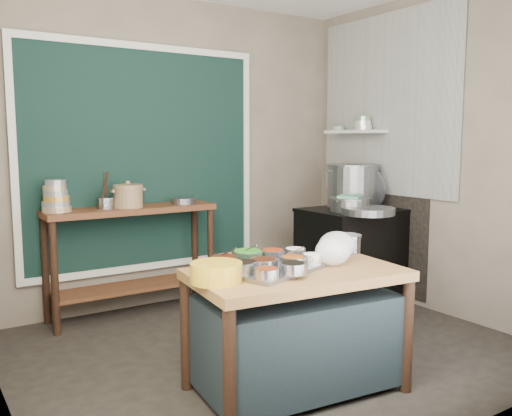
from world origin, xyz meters
TOP-DOWN VIEW (x-y plane):
  - floor at (0.00, 0.00)m, footprint 3.50×3.00m
  - back_wall at (0.00, 1.51)m, footprint 3.50×0.02m
  - right_wall at (1.76, 0.00)m, footprint 0.02×3.00m
  - curtain_panel at (-0.35, 1.47)m, footprint 2.10×0.02m
  - curtain_frame at (-0.35, 1.46)m, footprint 2.22×0.03m
  - tile_panel at (1.74, 0.55)m, footprint 0.02×1.70m
  - soot_patch at (1.74, 0.65)m, footprint 0.01×1.30m
  - wall_shelf at (1.63, 0.85)m, footprint 0.22×0.70m
  - prep_table at (-0.24, -0.65)m, footprint 1.32×0.85m
  - back_counter at (-0.55, 1.28)m, footprint 1.45×0.40m
  - stove_block at (1.35, 0.55)m, footprint 0.90×0.68m
  - stove_top at (1.35, 0.55)m, footprint 0.92×0.69m
  - condiment_tray at (-0.39, -0.60)m, footprint 0.67×0.56m
  - condiment_bowls at (-0.42, -0.58)m, footprint 0.66×0.53m
  - yellow_basin at (-0.78, -0.63)m, footprint 0.29×0.29m
  - saucepan at (0.35, -0.42)m, footprint 0.29×0.29m
  - plastic_bag_a at (0.02, -0.67)m, footprint 0.24×0.20m
  - plastic_bag_b at (0.14, -0.57)m, footprint 0.27×0.23m
  - bowl_stack at (-1.16, 1.30)m, footprint 0.23×0.23m
  - utensil_cup at (-0.77, 1.28)m, footprint 0.16×0.16m
  - ceramic_crock at (-0.58, 1.24)m, footprint 0.29×0.29m
  - wide_bowl at (-0.08, 1.24)m, footprint 0.24×0.24m
  - stock_pot at (1.45, 0.68)m, footprint 0.67×0.67m
  - pot_lid at (1.56, 0.56)m, footprint 0.10×0.40m
  - steamer at (1.20, 0.44)m, footprint 0.42×0.42m
  - green_cloth at (1.20, 0.44)m, footprint 0.31×0.29m
  - shallow_pan at (1.18, 0.19)m, footprint 0.58×0.58m
  - shelf_bowl_stack at (1.63, 0.74)m, footprint 0.17×0.17m
  - shelf_bowl_green at (1.63, 1.10)m, footprint 0.15×0.15m

SIDE VIEW (x-z plane):
  - floor at x=0.00m, z-range -0.02..0.00m
  - prep_table at x=-0.24m, z-range 0.00..0.75m
  - stove_block at x=1.35m, z-range 0.00..0.85m
  - back_counter at x=-0.55m, z-range 0.00..0.95m
  - soot_patch at x=1.74m, z-range 0.05..1.35m
  - condiment_tray at x=-0.39m, z-range 0.75..0.78m
  - yellow_basin at x=-0.78m, z-range 0.75..0.86m
  - condiment_bowls at x=-0.42m, z-range 0.77..0.85m
  - saucepan at x=0.35m, z-range 0.75..0.87m
  - plastic_bag_a at x=0.02m, z-range 0.75..0.93m
  - plastic_bag_b at x=0.14m, z-range 0.75..0.94m
  - stove_top at x=1.35m, z-range 0.85..0.88m
  - shallow_pan at x=1.18m, z-range 0.88..0.94m
  - steamer at x=1.20m, z-range 0.88..1.01m
  - wide_bowl at x=-0.08m, z-range 0.95..1.00m
  - utensil_cup at x=-0.77m, z-range 0.95..1.04m
  - green_cloth at x=1.20m, z-range 1.01..1.02m
  - ceramic_crock at x=-0.58m, z-range 0.95..1.13m
  - bowl_stack at x=-1.16m, z-range 0.93..1.19m
  - pot_lid at x=1.56m, z-range 0.88..1.27m
  - stock_pot at x=1.45m, z-range 0.88..1.29m
  - curtain_panel at x=-0.35m, z-range 0.40..2.30m
  - curtain_frame at x=-0.35m, z-range 0.34..2.36m
  - back_wall at x=0.00m, z-range 0.00..2.80m
  - right_wall at x=1.76m, z-range 0.00..2.80m
  - wall_shelf at x=1.63m, z-range 1.59..1.61m
  - shelf_bowl_green at x=1.63m, z-range 1.61..1.66m
  - shelf_bowl_stack at x=1.63m, z-range 1.61..1.74m
  - tile_panel at x=1.74m, z-range 1.00..2.70m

